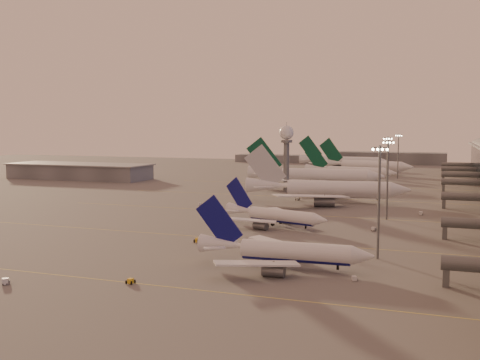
% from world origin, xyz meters
% --- Properties ---
extents(ground, '(700.00, 700.00, 0.00)m').
position_xyz_m(ground, '(0.00, 0.00, 0.00)').
color(ground, '#504E4E').
rests_on(ground, ground).
extents(taxiway_markings, '(180.00, 185.25, 0.02)m').
position_xyz_m(taxiway_markings, '(30.00, 56.00, 0.01)').
color(taxiway_markings, gold).
rests_on(taxiway_markings, ground).
extents(hangar, '(82.00, 27.00, 8.50)m').
position_xyz_m(hangar, '(-120.00, 140.00, 4.32)').
color(hangar, slate).
rests_on(hangar, ground).
extents(radar_tower, '(6.40, 6.40, 31.10)m').
position_xyz_m(radar_tower, '(5.00, 120.00, 20.95)').
color(radar_tower, '#5A5D62').
rests_on(radar_tower, ground).
extents(mast_a, '(3.60, 0.56, 25.00)m').
position_xyz_m(mast_a, '(58.00, 0.00, 13.74)').
color(mast_a, '#5A5D62').
rests_on(mast_a, ground).
extents(mast_b, '(3.60, 0.56, 25.00)m').
position_xyz_m(mast_b, '(55.00, 55.00, 13.74)').
color(mast_b, '#5A5D62').
rests_on(mast_b, ground).
extents(mast_c, '(3.60, 0.56, 25.00)m').
position_xyz_m(mast_c, '(50.00, 110.00, 13.74)').
color(mast_c, '#5A5D62').
rests_on(mast_c, ground).
extents(mast_d, '(3.60, 0.56, 25.00)m').
position_xyz_m(mast_d, '(48.00, 200.00, 13.74)').
color(mast_d, '#5A5D62').
rests_on(mast_d, ground).
extents(distant_horizon, '(165.00, 37.50, 9.00)m').
position_xyz_m(distant_horizon, '(2.62, 325.14, 3.89)').
color(distant_horizon, slate).
rests_on(distant_horizon, ground).
extents(narrowbody_near, '(37.52, 29.93, 14.65)m').
position_xyz_m(narrowbody_near, '(40.57, -14.85, 2.97)').
color(narrowbody_near, silver).
rests_on(narrowbody_near, ground).
extents(narrowbody_mid, '(34.04, 26.74, 13.73)m').
position_xyz_m(narrowbody_mid, '(25.40, 31.16, 2.78)').
color(narrowbody_mid, silver).
rests_on(narrowbody_mid, ground).
extents(widebody_white, '(62.92, 50.04, 22.26)m').
position_xyz_m(widebody_white, '(29.92, 87.90, 3.86)').
color(widebody_white, silver).
rests_on(widebody_white, ground).
extents(greentail_a, '(66.26, 53.31, 24.07)m').
position_xyz_m(greentail_a, '(14.19, 139.46, 4.25)').
color(greentail_a, silver).
rests_on(greentail_a, ground).
extents(greentail_b, '(52.11, 41.74, 19.07)m').
position_xyz_m(greentail_b, '(23.80, 184.21, 3.37)').
color(greentail_b, silver).
rests_on(greentail_b, ground).
extents(greentail_c, '(59.72, 47.63, 22.13)m').
position_xyz_m(greentail_c, '(26.97, 225.03, 3.91)').
color(greentail_c, silver).
rests_on(greentail_c, ground).
extents(greentail_d, '(63.32, 51.01, 22.99)m').
position_xyz_m(greentail_d, '(8.07, 260.85, 4.06)').
color(greentail_d, silver).
rests_on(greentail_d, ground).
extents(gsv_truck_a, '(6.19, 5.21, 2.44)m').
position_xyz_m(gsv_truck_a, '(-3.98, -43.61, 1.24)').
color(gsv_truck_a, silver).
rests_on(gsv_truck_a, ground).
extents(gsv_tug_near, '(2.17, 3.30, 0.90)m').
position_xyz_m(gsv_tug_near, '(16.99, -35.54, 0.46)').
color(gsv_tug_near, gold).
rests_on(gsv_tug_near, ground).
extents(gsv_catering_a, '(4.72, 3.43, 3.54)m').
position_xyz_m(gsv_catering_a, '(55.93, -19.55, 1.77)').
color(gsv_catering_a, silver).
rests_on(gsv_catering_a, ground).
extents(gsv_tug_mid, '(4.55, 3.91, 1.12)m').
position_xyz_m(gsv_tug_mid, '(13.83, 2.39, 0.58)').
color(gsv_tug_mid, gold).
rests_on(gsv_tug_mid, ground).
extents(gsv_truck_b, '(5.87, 3.53, 2.23)m').
position_xyz_m(gsv_truck_b, '(53.82, 33.40, 1.14)').
color(gsv_truck_b, silver).
rests_on(gsv_truck_b, ground).
extents(gsv_truck_c, '(5.18, 3.97, 2.00)m').
position_xyz_m(gsv_truck_c, '(-12.42, 63.94, 1.02)').
color(gsv_truck_c, silver).
rests_on(gsv_truck_c, ground).
extents(gsv_catering_b, '(5.53, 2.75, 4.48)m').
position_xyz_m(gsv_catering_b, '(65.03, 67.92, 2.24)').
color(gsv_catering_b, silver).
rests_on(gsv_catering_b, ground).
extents(gsv_tug_far, '(2.25, 3.39, 0.92)m').
position_xyz_m(gsv_tug_far, '(17.56, 90.52, 0.47)').
color(gsv_tug_far, silver).
rests_on(gsv_tug_far, ground).
extents(gsv_truck_d, '(2.74, 5.49, 2.12)m').
position_xyz_m(gsv_truck_d, '(-15.33, 128.48, 1.08)').
color(gsv_truck_d, '#535658').
rests_on(gsv_truck_d, ground).
extents(gsv_tug_hangar, '(3.74, 2.61, 0.98)m').
position_xyz_m(gsv_tug_hangar, '(50.17, 146.69, 0.51)').
color(gsv_tug_hangar, silver).
rests_on(gsv_tug_hangar, ground).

